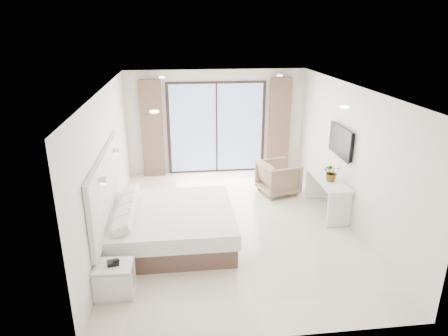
{
  "coord_description": "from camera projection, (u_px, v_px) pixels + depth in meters",
  "views": [
    {
      "loc": [
        -1.0,
        -7.04,
        3.76
      ],
      "look_at": [
        -0.12,
        0.4,
        1.05
      ],
      "focal_mm": 32.0,
      "sensor_mm": 36.0,
      "label": 1
    }
  ],
  "objects": [
    {
      "name": "bed",
      "position": [
        171.0,
        225.0,
        7.24
      ],
      "size": [
        2.22,
        2.11,
        0.76
      ],
      "color": "brown",
      "rests_on": "ground"
    },
    {
      "name": "room_shell",
      "position": [
        218.0,
        139.0,
        8.06
      ],
      "size": [
        4.62,
        6.22,
        2.72
      ],
      "color": "silver",
      "rests_on": "ground"
    },
    {
      "name": "ground",
      "position": [
        232.0,
        224.0,
        7.97
      ],
      "size": [
        6.2,
        6.2,
        0.0
      ],
      "primitive_type": "plane",
      "color": "beige",
      "rests_on": "ground"
    },
    {
      "name": "plant",
      "position": [
        332.0,
        174.0,
        8.03
      ],
      "size": [
        0.39,
        0.43,
        0.3
      ],
      "primitive_type": "imported",
      "rotation": [
        0.0,
        0.0,
        -0.13
      ],
      "color": "#33662D",
      "rests_on": "console_desk"
    },
    {
      "name": "armchair",
      "position": [
        278.0,
        176.0,
        9.3
      ],
      "size": [
        0.95,
        0.99,
        0.84
      ],
      "primitive_type": "imported",
      "rotation": [
        0.0,
        0.0,
        1.83
      ],
      "color": "#90765E",
      "rests_on": "ground"
    },
    {
      "name": "phone",
      "position": [
        113.0,
        263.0,
        5.73
      ],
      "size": [
        0.19,
        0.16,
        0.06
      ],
      "primitive_type": "cube",
      "rotation": [
        0.0,
        0.0,
        0.2
      ],
      "color": "black",
      "rests_on": "nightstand"
    },
    {
      "name": "nightstand",
      "position": [
        115.0,
        280.0,
        5.82
      ],
      "size": [
        0.57,
        0.47,
        0.5
      ],
      "rotation": [
        0.0,
        0.0,
        -0.05
      ],
      "color": "silver",
      "rests_on": "ground"
    },
    {
      "name": "console_desk",
      "position": [
        327.0,
        187.0,
        8.31
      ],
      "size": [
        0.48,
        1.52,
        0.77
      ],
      "color": "silver",
      "rests_on": "ground"
    }
  ]
}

